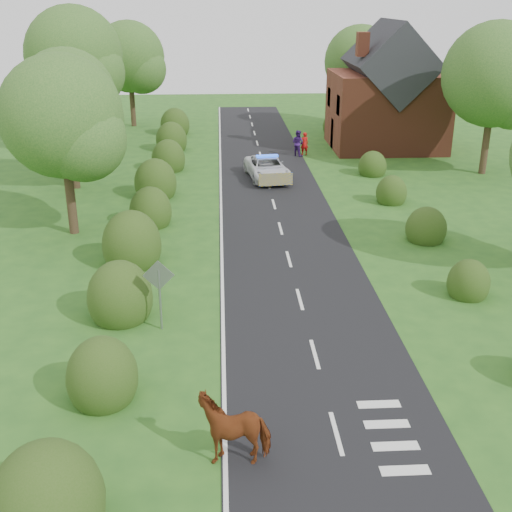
{
  "coord_description": "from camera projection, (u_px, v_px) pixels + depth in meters",
  "views": [
    {
      "loc": [
        -2.85,
        -17.6,
        10.53
      ],
      "look_at": [
        -1.58,
        5.27,
        1.3
      ],
      "focal_mm": 45.0,
      "sensor_mm": 36.0,
      "label": 1
    }
  ],
  "objects": [
    {
      "name": "tree_left_d",
      "position": [
        132.0,
        60.0,
        54.65
      ],
      "size": [
        6.15,
        6.0,
        8.89
      ],
      "color": "#332316",
      "rests_on": "ground"
    },
    {
      "name": "cow",
      "position": [
        234.0,
        429.0,
        15.68
      ],
      "size": [
        2.1,
        1.15,
        1.47
      ],
      "primitive_type": "imported",
      "rotation": [
        0.0,
        0.0,
        -1.54
      ],
      "color": "#5B2815",
      "rests_on": "ground"
    },
    {
      "name": "tree_left_a",
      "position": [
        67.0,
        122.0,
        28.86
      ],
      "size": [
        5.74,
        5.6,
        8.38
      ],
      "color": "#332316",
      "rests_on": "ground"
    },
    {
      "name": "road",
      "position": [
        275.0,
        210.0,
        34.27
      ],
      "size": [
        6.0,
        70.0,
        0.02
      ],
      "primitive_type": "cube",
      "color": "black",
      "rests_on": "ground"
    },
    {
      "name": "house",
      "position": [
        387.0,
        97.0,
        47.23
      ],
      "size": [
        8.0,
        7.4,
        9.17
      ],
      "color": "brown",
      "rests_on": "ground"
    },
    {
      "name": "tree_right_b",
      "position": [
        500.0,
        79.0,
        39.12
      ],
      "size": [
        6.56,
        6.4,
        9.4
      ],
      "color": "#332316",
      "rests_on": "ground"
    },
    {
      "name": "hedgerow_left",
      "position": [
        146.0,
        219.0,
        30.59
      ],
      "size": [
        2.75,
        50.41,
        3.0
      ],
      "color": "#294914",
      "rests_on": "ground"
    },
    {
      "name": "road_markings",
      "position": [
        247.0,
        223.0,
        32.26
      ],
      "size": [
        4.96,
        70.0,
        0.01
      ],
      "color": "white",
      "rests_on": "road"
    },
    {
      "name": "road_sign",
      "position": [
        159.0,
        285.0,
        21.36
      ],
      "size": [
        1.06,
        0.08,
        2.53
      ],
      "color": "gray",
      "rests_on": "ground"
    },
    {
      "name": "tree_right_c",
      "position": [
        363.0,
        65.0,
        53.91
      ],
      "size": [
        6.15,
        6.0,
        8.58
      ],
      "color": "#332316",
      "rests_on": "ground"
    },
    {
      "name": "pedestrian_purple",
      "position": [
        298.0,
        143.0,
        45.73
      ],
      "size": [
        1.13,
        1.12,
        1.84
      ],
      "primitive_type": "imported",
      "rotation": [
        0.0,
        0.0,
        2.38
      ],
      "color": "#371762",
      "rests_on": "ground"
    },
    {
      "name": "police_van",
      "position": [
        267.0,
        168.0,
        39.96
      ],
      "size": [
        2.91,
        5.22,
        1.52
      ],
      "rotation": [
        0.0,
        0.0,
        0.14
      ],
      "color": "silver",
      "rests_on": "ground"
    },
    {
      "name": "tree_left_b",
      "position": [
        71.0,
        102.0,
        36.31
      ],
      "size": [
        5.74,
        5.6,
        8.07
      ],
      "color": "#332316",
      "rests_on": "ground"
    },
    {
      "name": "ground",
      "position": [
        315.0,
        355.0,
        20.38
      ],
      "size": [
        120.0,
        120.0,
        0.0
      ],
      "primitive_type": "plane",
      "color": "#28571D"
    },
    {
      "name": "tree_left_c",
      "position": [
        78.0,
        60.0,
        44.91
      ],
      "size": [
        6.97,
        6.8,
        10.22
      ],
      "color": "#332316",
      "rests_on": "ground"
    },
    {
      "name": "pedestrian_red",
      "position": [
        304.0,
        144.0,
        46.01
      ],
      "size": [
        0.68,
        0.53,
        1.64
      ],
      "primitive_type": "imported",
      "rotation": [
        0.0,
        0.0,
        3.39
      ],
      "color": "#B8100F",
      "rests_on": "ground"
    },
    {
      "name": "hedgerow_right",
      "position": [
        418.0,
        221.0,
        30.9
      ],
      "size": [
        2.1,
        45.78,
        2.1
      ],
      "color": "#294914",
      "rests_on": "ground"
    }
  ]
}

